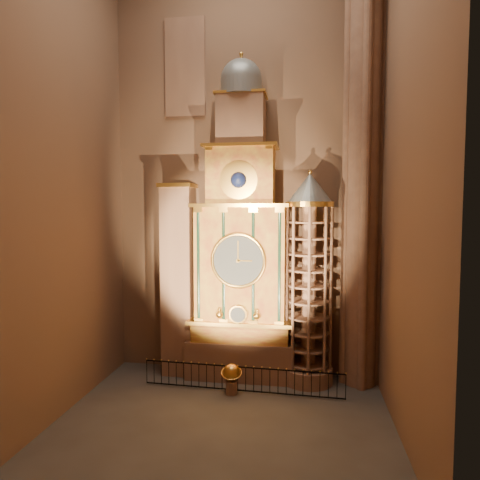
% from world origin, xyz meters
% --- Properties ---
extents(floor, '(14.00, 14.00, 0.00)m').
position_xyz_m(floor, '(0.00, 0.00, 0.00)').
color(floor, '#383330').
rests_on(floor, ground).
extents(wall_back, '(22.00, 0.00, 22.00)m').
position_xyz_m(wall_back, '(0.00, 6.00, 11.00)').
color(wall_back, brown).
rests_on(wall_back, floor).
extents(wall_left, '(0.00, 22.00, 22.00)m').
position_xyz_m(wall_left, '(-7.00, 0.00, 11.00)').
color(wall_left, brown).
rests_on(wall_left, floor).
extents(wall_right, '(0.00, 22.00, 22.00)m').
position_xyz_m(wall_right, '(7.00, 0.00, 11.00)').
color(wall_right, brown).
rests_on(wall_right, floor).
extents(astronomical_clock, '(5.60, 2.41, 16.70)m').
position_xyz_m(astronomical_clock, '(0.00, 4.96, 6.68)').
color(astronomical_clock, '#8C634C').
rests_on(astronomical_clock, floor).
extents(portrait_tower, '(1.80, 1.60, 10.20)m').
position_xyz_m(portrait_tower, '(-3.40, 4.98, 5.15)').
color(portrait_tower, '#8C634C').
rests_on(portrait_tower, floor).
extents(stair_turret, '(2.50, 2.50, 10.80)m').
position_xyz_m(stair_turret, '(3.50, 4.70, 5.27)').
color(stair_turret, '#8C634C').
rests_on(stair_turret, floor).
extents(gothic_pier, '(2.04, 2.04, 22.00)m').
position_xyz_m(gothic_pier, '(6.10, 5.00, 11.00)').
color(gothic_pier, '#8C634C').
rests_on(gothic_pier, floor).
extents(stained_glass_window, '(2.20, 0.14, 5.20)m').
position_xyz_m(stained_glass_window, '(-3.20, 5.92, 16.50)').
color(stained_glass_window, navy).
rests_on(stained_glass_window, wall_back).
extents(celestial_globe, '(1.09, 1.04, 1.46)m').
position_xyz_m(celestial_globe, '(-0.13, 2.72, 0.88)').
color(celestial_globe, '#8C634C').
rests_on(celestial_globe, floor).
extents(iron_railing, '(9.77, 0.50, 1.22)m').
position_xyz_m(iron_railing, '(0.33, 2.94, 0.66)').
color(iron_railing, black).
rests_on(iron_railing, floor).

